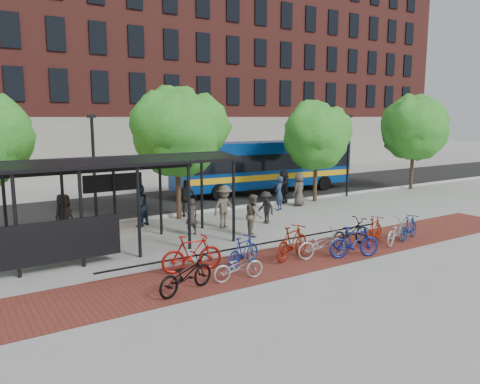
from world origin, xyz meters
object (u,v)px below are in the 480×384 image
bike_8 (350,232)px  pedestrian_0 (64,217)px  lamp_post_right (348,153)px  bike_11 (409,227)px  bike_0 (186,275)px  pedestrian_5 (284,187)px  lamp_post_left (94,168)px  bike_7 (354,242)px  pedestrian_7 (279,193)px  bike_10 (396,231)px  bus (264,163)px  bike_5 (292,242)px  pedestrian_2 (140,206)px  pedestrian_4 (186,198)px  pedestrian_9 (266,208)px  bus_shelter (94,173)px  bike_1 (192,253)px  bike_9 (374,231)px  bike_2 (238,266)px  tree_c (317,133)px  pedestrian_8 (253,215)px  pedestrian_6 (299,190)px  pedestrian_3 (224,207)px  tree_b (178,129)px  pedestrian_1 (191,217)px  bike_3 (243,251)px

bike_8 → pedestrian_0: pedestrian_0 is taller
lamp_post_right → bike_11: lamp_post_right is taller
bike_0 → pedestrian_5: bearing=-66.4°
lamp_post_left → bike_7: bearing=-56.2°
pedestrian_0 → pedestrian_7: (11.25, 0.23, -0.05)m
bike_0 → bike_10: 9.42m
bus → bike_5: 15.01m
pedestrian_2 → pedestrian_4: size_ratio=1.04×
lamp_post_left → pedestrian_2: lamp_post_left is taller
bike_5 → lamp_post_right: bearing=-72.7°
bus → bike_11: (-2.15, -13.24, -1.44)m
pedestrian_9 → pedestrian_5: bearing=127.6°
bike_10 → bus_shelter: bearing=43.9°
bike_1 → pedestrian_2: (0.92, 7.07, 0.36)m
bike_0 → bike_9: bearing=-103.5°
bus → bike_0: size_ratio=6.31×
bike_1 → bike_2: bike_1 is taller
tree_c → lamp_post_left: (-13.09, 0.25, -1.31)m
bike_10 → lamp_post_left: bearing=25.4°
tree_c → lamp_post_right: tree_c is taller
lamp_post_right → pedestrian_5: lamp_post_right is taller
bike_7 → bike_9: bearing=-48.6°
bike_2 → pedestrian_0: (-3.43, 7.88, 0.53)m
bike_8 → pedestrian_4: size_ratio=1.10×
bike_1 → pedestrian_9: 7.54m
bike_5 → pedestrian_2: pedestrian_2 is taller
lamp_post_right → pedestrian_8: 12.07m
bike_10 → pedestrian_9: 6.16m
bus → pedestrian_7: bearing=-114.1°
pedestrian_4 → pedestrian_8: (0.66, -5.11, -0.04)m
tree_c → pedestrian_6: bearing=-159.7°
bike_0 → pedestrian_2: size_ratio=1.03×
bike_2 → bike_10: (7.60, 0.16, 0.06)m
pedestrian_2 → pedestrian_3: (3.14, -2.39, 0.00)m
lamp_post_right → bike_9: 11.88m
bike_9 → pedestrian_2: 10.46m
bus_shelter → pedestrian_8: size_ratio=5.92×
bike_1 → pedestrian_4: size_ratio=1.10×
tree_c → bike_8: tree_c is taller
tree_b → pedestrian_1: (-1.05, -3.31, -3.66)m
bus → bike_10: bearing=-99.0°
pedestrian_3 → pedestrian_1: bearing=-179.6°
bike_8 → tree_b: bearing=17.3°
pedestrian_7 → bike_8: bearing=41.4°
bus_shelter → bus: size_ratio=0.83×
bike_10 → pedestrian_3: bearing=16.2°
bike_1 → pedestrian_8: pedestrian_8 is taller
bike_9 → pedestrian_6: size_ratio=0.99×
bike_3 → bike_11: bearing=-117.4°
bus_shelter → tree_c: size_ratio=1.79×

